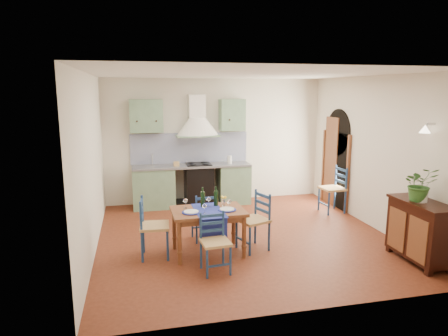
{
  "coord_description": "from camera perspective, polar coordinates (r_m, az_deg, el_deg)",
  "views": [
    {
      "loc": [
        -1.84,
        -6.44,
        2.53
      ],
      "look_at": [
        -0.3,
        0.3,
        1.19
      ],
      "focal_mm": 32.0,
      "sensor_mm": 36.0,
      "label": 1
    }
  ],
  "objects": [
    {
      "name": "floor",
      "position": [
        7.16,
        2.89,
        -9.73
      ],
      "size": [
        5.0,
        5.0,
        0.0
      ],
      "primitive_type": "plane",
      "color": "#4D1E10",
      "rests_on": "ground"
    },
    {
      "name": "back_wall",
      "position": [
        8.96,
        -3.91,
        1.44
      ],
      "size": [
        5.0,
        0.96,
        2.8
      ],
      "color": "beige",
      "rests_on": "ground"
    },
    {
      "name": "right_wall",
      "position": [
        8.08,
        19.73,
        1.84
      ],
      "size": [
        0.26,
        5.0,
        2.8
      ],
      "color": "beige",
      "rests_on": "ground"
    },
    {
      "name": "left_wall",
      "position": [
        6.57,
        -18.46,
        0.51
      ],
      "size": [
        0.04,
        5.0,
        2.8
      ],
      "primitive_type": "cube",
      "color": "beige",
      "rests_on": "ground"
    },
    {
      "name": "ceiling",
      "position": [
        6.7,
        3.13,
        13.32
      ],
      "size": [
        5.0,
        5.0,
        0.01
      ],
      "primitive_type": "cube",
      "color": "silver",
      "rests_on": "back_wall"
    },
    {
      "name": "dining_table",
      "position": [
        6.24,
        -2.24,
        -6.72
      ],
      "size": [
        1.13,
        0.85,
        1.03
      ],
      "color": "brown",
      "rests_on": "ground"
    },
    {
      "name": "chair_near",
      "position": [
        5.72,
        -1.32,
        -10.54
      ],
      "size": [
        0.42,
        0.42,
        0.84
      ],
      "color": "navy",
      "rests_on": "ground"
    },
    {
      "name": "chair_far",
      "position": [
        6.86,
        -2.85,
        -6.85
      ],
      "size": [
        0.42,
        0.42,
        0.83
      ],
      "color": "navy",
      "rests_on": "ground"
    },
    {
      "name": "chair_left",
      "position": [
        6.26,
        -10.19,
        -8.26
      ],
      "size": [
        0.47,
        0.47,
        0.94
      ],
      "color": "navy",
      "rests_on": "ground"
    },
    {
      "name": "chair_right",
      "position": [
        6.48,
        4.39,
        -7.45
      ],
      "size": [
        0.56,
        0.56,
        0.94
      ],
      "color": "navy",
      "rests_on": "ground"
    },
    {
      "name": "chair_spare",
      "position": [
        8.72,
        15.41,
        -2.88
      ],
      "size": [
        0.49,
        0.49,
        0.97
      ],
      "color": "navy",
      "rests_on": "ground"
    },
    {
      "name": "sideboard",
      "position": [
        6.66,
        26.24,
        -7.87
      ],
      "size": [
        0.5,
        1.05,
        0.94
      ],
      "color": "black",
      "rests_on": "ground"
    },
    {
      "name": "potted_plant",
      "position": [
        6.49,
        26.21,
        -2.08
      ],
      "size": [
        0.56,
        0.52,
        0.51
      ],
      "primitive_type": "imported",
      "rotation": [
        0.0,
        0.0,
        -0.3
      ],
      "color": "#2B5922",
      "rests_on": "sideboard"
    }
  ]
}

